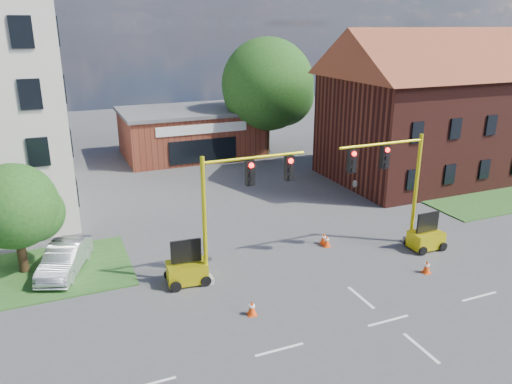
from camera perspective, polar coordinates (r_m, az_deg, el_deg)
ground at (r=22.07m, az=14.89°, el=-14.03°), size 120.00×120.00×0.00m
lane_markings at (r=20.25m, az=20.24°, el=-17.93°), size 60.00×36.00×0.01m
brick_shop at (r=46.92m, az=-7.54°, el=6.81°), size 12.40×8.40×4.30m
townhouse_row at (r=43.07m, az=21.99°, el=9.67°), size 21.00×11.00×11.50m
tree_large at (r=45.87m, az=1.78°, el=11.89°), size 8.67×8.25×10.67m
tree_nw_front at (r=26.36m, az=-25.42°, el=-1.69°), size 4.32×4.11×5.55m
signal_mast_west at (r=23.10m, az=-2.08°, el=-1.01°), size 5.30×0.60×6.20m
signal_mast_east at (r=27.25m, az=15.31°, el=1.43°), size 5.30×0.60×6.20m
trailer_west at (r=24.05m, az=-7.90°, el=-8.83°), size 1.95×1.40×2.11m
trailer_east at (r=28.79m, az=18.85°, el=-4.99°), size 1.75×1.17×2.00m
cone_a at (r=21.57m, az=-0.47°, el=-13.09°), size 0.40×0.40×0.70m
cone_b at (r=27.89m, az=8.07°, el=-5.54°), size 0.40×0.40×0.70m
cone_c at (r=26.23m, az=18.94°, el=-8.07°), size 0.40×0.40×0.70m
cone_d at (r=28.18m, az=7.74°, el=-5.26°), size 0.40×0.40×0.70m
pickup_white at (r=38.42m, az=14.17°, el=1.46°), size 5.42×4.07×1.37m
sedan_silver_front at (r=26.46m, az=-21.02°, el=-7.13°), size 3.03×4.71×1.47m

